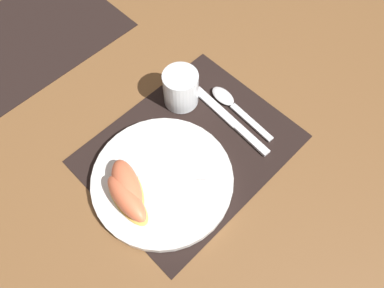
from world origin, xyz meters
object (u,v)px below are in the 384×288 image
Objects in this scene: spoon at (230,103)px; citrus_wedge_1 at (127,199)px; plate at (162,180)px; knife at (232,122)px; fork at (160,173)px; juice_glass at (181,90)px; citrus_wedge_0 at (127,187)px.

citrus_wedge_1 is at bearing -175.83° from spoon.
knife is (0.20, -0.00, -0.01)m from plate.
knife is 0.20m from fork.
citrus_wedge_1 is (-0.28, 0.01, 0.03)m from knife.
juice_glass is at bearing 33.38° from fork.
fork reaches higher than knife.
citrus_wedge_1 is (-0.08, 0.01, 0.03)m from plate.
fork reaches higher than plate.
plate is 0.20m from knife.
knife is at bearing -133.27° from spoon.
fork is at bearing -13.98° from citrus_wedge_0.
citrus_wedge_1 is at bearing -130.35° from citrus_wedge_0.
spoon is 1.11× the size of fork.
spoon is 0.30m from citrus_wedge_0.
spoon is 1.51× the size of citrus_wedge_1.
plate is 3.34× the size of juice_glass.
juice_glass is (0.16, 0.12, 0.03)m from plate.
fork reaches higher than spoon.
plate is 0.08m from citrus_wedge_1.
citrus_wedge_1 is (-0.02, -0.02, 0.00)m from citrus_wedge_0.
spoon is at bearing 0.70° from citrus_wedge_0.
fork is at bearing -174.95° from spoon.
juice_glass is 0.38× the size of knife.
citrus_wedge_1 is (-0.31, -0.02, 0.03)m from spoon.
knife is 1.36× the size of fork.
fork is (0.00, 0.01, 0.01)m from plate.
juice_glass is at bearing 129.17° from spoon.
citrus_wedge_0 reaches higher than knife.
citrus_wedge_0 is 1.10× the size of citrus_wedge_1.
citrus_wedge_1 is at bearing 177.48° from knife.
spoon is 1.38× the size of citrus_wedge_0.
plate is 1.55× the size of spoon.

